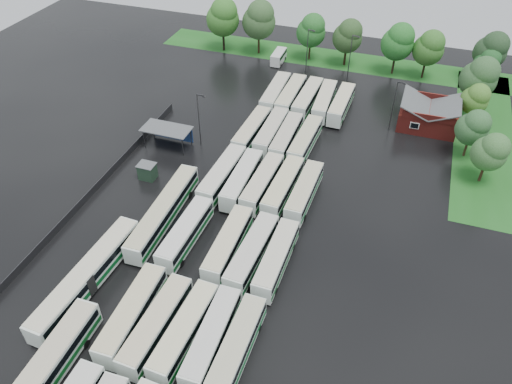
% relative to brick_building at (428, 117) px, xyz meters
% --- Properties ---
extents(ground, '(160.00, 160.00, 0.00)m').
position_rel_brick_building_xyz_m(ground, '(-24.00, -42.77, -1.87)').
color(ground, black).
rests_on(ground, ground).
extents(brick_building, '(10.07, 8.60, 5.39)m').
position_rel_brick_building_xyz_m(brick_building, '(0.00, 0.00, 0.00)').
color(brick_building, maroon).
rests_on(brick_building, ground).
extents(wash_shed, '(8.20, 4.20, 3.58)m').
position_rel_brick_building_xyz_m(wash_shed, '(-41.20, -20.74, 1.12)').
color(wash_shed, '#2D2D30').
rests_on(wash_shed, ground).
extents(utility_hut, '(2.70, 2.20, 2.62)m').
position_rel_brick_building_xyz_m(utility_hut, '(-40.20, -30.17, -0.55)').
color(utility_hut, '#193020').
rests_on(utility_hut, ground).
extents(grass_strip_north, '(80.00, 10.00, 0.01)m').
position_rel_brick_building_xyz_m(grass_strip_north, '(-22.00, 22.03, -1.86)').
color(grass_strip_north, '#195718').
rests_on(grass_strip_north, ground).
extents(grass_strip_east, '(10.00, 50.00, 0.01)m').
position_rel_brick_building_xyz_m(grass_strip_east, '(10.00, 0.03, -1.86)').
color(grass_strip_east, '#195718').
rests_on(grass_strip_east, ground).
extents(west_fence, '(0.10, 50.00, 1.20)m').
position_rel_brick_building_xyz_m(west_fence, '(-46.20, -34.77, -1.27)').
color(west_fence, '#2D2D30').
rests_on(west_fence, ground).
extents(bus_r1c0, '(3.11, 12.81, 3.54)m').
position_rel_brick_building_xyz_m(bus_r1c0, '(-28.40, -55.13, 0.08)').
color(bus_r1c0, silver).
rests_on(bus_r1c0, ground).
extents(bus_r1c1, '(3.11, 12.62, 3.49)m').
position_rel_brick_building_xyz_m(bus_r1c1, '(-25.09, -55.51, 0.05)').
color(bus_r1c1, silver).
rests_on(bus_r1c1, ground).
extents(bus_r1c2, '(3.13, 12.49, 3.45)m').
position_rel_brick_building_xyz_m(bus_r1c2, '(-21.81, -55.24, 0.03)').
color(bus_r1c2, silver).
rests_on(bus_r1c2, ground).
extents(bus_r1c3, '(2.88, 12.29, 3.40)m').
position_rel_brick_building_xyz_m(bus_r1c3, '(-18.69, -55.00, 0.01)').
color(bus_r1c3, silver).
rests_on(bus_r1c3, ground).
extents(bus_r1c4, '(2.69, 12.33, 3.43)m').
position_rel_brick_building_xyz_m(bus_r1c4, '(-15.69, -55.30, 0.02)').
color(bus_r1c4, silver).
rests_on(bus_r1c4, ground).
extents(bus_r2c0, '(2.86, 12.44, 3.45)m').
position_rel_brick_building_xyz_m(bus_r2c0, '(-28.30, -41.29, 0.03)').
color(bus_r2c0, silver).
rests_on(bus_r2c0, ground).
extents(bus_r2c2, '(2.79, 12.48, 3.47)m').
position_rel_brick_building_xyz_m(bus_r2c2, '(-22.18, -41.33, 0.04)').
color(bus_r2c2, silver).
rests_on(bus_r2c2, ground).
extents(bus_r2c3, '(3.30, 12.79, 3.53)m').
position_rel_brick_building_xyz_m(bus_r2c3, '(-18.73, -41.77, 0.07)').
color(bus_r2c3, silver).
rests_on(bus_r2c3, ground).
extents(bus_r2c4, '(2.67, 12.25, 3.41)m').
position_rel_brick_building_xyz_m(bus_r2c4, '(-15.50, -41.71, 0.01)').
color(bus_r2c4, silver).
rests_on(bus_r2c4, ground).
extents(bus_r3c0, '(3.18, 12.97, 3.59)m').
position_rel_brick_building_xyz_m(bus_r3c0, '(-28.41, -28.04, 0.11)').
color(bus_r3c0, silver).
rests_on(bus_r3c0, ground).
extents(bus_r3c1, '(2.79, 12.61, 3.50)m').
position_rel_brick_building_xyz_m(bus_r3c1, '(-25.20, -28.01, 0.06)').
color(bus_r3c1, silver).
rests_on(bus_r3c1, ground).
extents(bus_r3c2, '(3.08, 12.43, 3.43)m').
position_rel_brick_building_xyz_m(bus_r3c2, '(-22.04, -27.78, 0.02)').
color(bus_r3c2, silver).
rests_on(bus_r3c2, ground).
extents(bus_r3c3, '(3.16, 12.68, 3.50)m').
position_rel_brick_building_xyz_m(bus_r3c3, '(-18.83, -27.70, 0.06)').
color(bus_r3c3, silver).
rests_on(bus_r3c3, ground).
extents(bus_r3c4, '(2.87, 12.36, 3.43)m').
position_rel_brick_building_xyz_m(bus_r3c4, '(-15.55, -27.76, 0.02)').
color(bus_r3c4, silver).
rests_on(bus_r3c4, ground).
extents(bus_r4c0, '(3.05, 12.44, 3.44)m').
position_rel_brick_building_xyz_m(bus_r4c0, '(-28.35, -14.64, 0.03)').
color(bus_r4c0, silver).
rests_on(bus_r4c0, ground).
extents(bus_r4c1, '(2.68, 12.47, 3.47)m').
position_rel_brick_building_xyz_m(bus_r4c1, '(-25.06, -14.04, 0.04)').
color(bus_r4c1, silver).
rests_on(bus_r4c1, ground).
extents(bus_r4c2, '(2.64, 12.27, 3.41)m').
position_rel_brick_building_xyz_m(bus_r4c2, '(-22.15, -14.68, 0.01)').
color(bus_r4c2, silver).
rests_on(bus_r4c2, ground).
extents(bus_r4c3, '(3.07, 12.45, 3.44)m').
position_rel_brick_building_xyz_m(bus_r4c3, '(-18.86, -14.63, 0.03)').
color(bus_r4c3, silver).
rests_on(bus_r4c3, ground).
extents(bus_r5c0, '(3.02, 12.92, 3.58)m').
position_rel_brick_building_xyz_m(bus_r5c0, '(-28.40, -0.86, 0.10)').
color(bus_r5c0, silver).
rests_on(bus_r5c0, ground).
extents(bus_r5c1, '(2.81, 12.88, 3.58)m').
position_rel_brick_building_xyz_m(bus_r5c1, '(-25.35, -0.80, 0.10)').
color(bus_r5c1, silver).
rests_on(bus_r5c1, ground).
extents(bus_r5c2, '(3.06, 12.84, 3.55)m').
position_rel_brick_building_xyz_m(bus_r5c2, '(-22.07, -0.77, 0.09)').
color(bus_r5c2, silver).
rests_on(bus_r5c2, ground).
extents(bus_r5c3, '(3.13, 12.50, 3.45)m').
position_rel_brick_building_xyz_m(bus_r5c3, '(-18.85, -0.61, 0.03)').
color(bus_r5c3, silver).
rests_on(bus_r5c3, ground).
extents(bus_r5c4, '(2.88, 12.46, 3.45)m').
position_rel_brick_building_xyz_m(bus_r5c4, '(-15.61, -0.75, 0.03)').
color(bus_r5c4, silver).
rests_on(bus_r5c4, ground).
extents(artic_bus_west_a, '(2.98, 19.12, 3.54)m').
position_rel_brick_building_xyz_m(artic_bus_west_a, '(-33.11, -65.65, 0.10)').
color(artic_bus_west_a, silver).
rests_on(artic_bus_west_a, ground).
extents(artic_bus_west_b, '(3.07, 18.55, 3.43)m').
position_rel_brick_building_xyz_m(artic_bus_west_b, '(-33.07, -38.34, 0.04)').
color(artic_bus_west_b, silver).
rests_on(artic_bus_west_b, ground).
extents(artic_bus_west_c, '(3.68, 19.22, 3.55)m').
position_rel_brick_building_xyz_m(artic_bus_west_c, '(-36.29, -52.13, 0.10)').
color(artic_bus_west_c, silver).
rests_on(artic_bus_west_c, ground).
extents(minibus, '(2.27, 5.87, 2.55)m').
position_rel_brick_building_xyz_m(minibus, '(-33.03, 16.25, -0.45)').
color(minibus, silver).
rests_on(minibus, ground).
extents(tree_north_0, '(7.38, 7.38, 12.22)m').
position_rel_brick_building_xyz_m(tree_north_0, '(-46.74, 18.33, 6.00)').
color(tree_north_0, black).
rests_on(tree_north_0, ground).
extents(tree_north_1, '(7.40, 7.40, 12.26)m').
position_rel_brick_building_xyz_m(tree_north_1, '(-38.61, 19.46, 6.02)').
color(tree_north_1, '#322013').
rests_on(tree_north_1, ground).
extents(tree_north_2, '(6.34, 6.34, 10.51)m').
position_rel_brick_building_xyz_m(tree_north_2, '(-26.89, 20.10, 4.89)').
color(tree_north_2, '#342517').
rests_on(tree_north_2, ground).
extents(tree_north_3, '(6.30, 6.30, 10.44)m').
position_rel_brick_building_xyz_m(tree_north_3, '(-18.83, 19.80, 4.85)').
color(tree_north_3, black).
rests_on(tree_north_3, ground).
extents(tree_north_4, '(6.75, 6.75, 11.17)m').
position_rel_brick_building_xyz_m(tree_north_4, '(-8.37, 19.09, 5.32)').
color(tree_north_4, black).
rests_on(tree_north_4, ground).
extents(tree_north_5, '(6.31, 6.31, 10.44)m').
position_rel_brick_building_xyz_m(tree_north_5, '(-2.16, 19.19, 4.85)').
color(tree_north_5, black).
rests_on(tree_north_5, ground).
extents(tree_north_6, '(6.55, 6.55, 10.85)m').
position_rel_brick_building_xyz_m(tree_north_6, '(9.66, 21.41, 5.11)').
color(tree_north_6, '#3C2B1F').
rests_on(tree_north_6, ground).
extents(tree_east_0, '(5.34, 5.34, 8.84)m').
position_rel_brick_building_xyz_m(tree_east_0, '(9.35, -13.93, 3.82)').
color(tree_east_0, '#362115').
rests_on(tree_east_0, ground).
extents(tree_east_1, '(5.31, 5.31, 8.80)m').
position_rel_brick_building_xyz_m(tree_east_1, '(6.86, -7.61, 3.79)').
color(tree_east_1, '#3A2919').
rests_on(tree_east_1, ground).
extents(tree_east_2, '(4.95, 4.95, 8.19)m').
position_rel_brick_building_xyz_m(tree_east_2, '(7.18, 3.03, 3.40)').
color(tree_east_2, black).
rests_on(tree_east_2, ground).
extents(tree_east_3, '(6.70, 6.70, 11.10)m').
position_rel_brick_building_xyz_m(tree_east_3, '(7.43, 7.95, 5.28)').
color(tree_east_3, '#2D2116').
rests_on(tree_east_3, ground).
extents(tree_east_4, '(4.97, 4.97, 8.23)m').
position_rel_brick_building_xyz_m(tree_east_4, '(9.31, 19.24, 3.42)').
color(tree_east_4, black).
rests_on(tree_east_4, ground).
extents(lamp_post_ne, '(1.46, 0.28, 9.49)m').
position_rel_brick_building_xyz_m(lamp_post_ne, '(-6.09, -3.53, 3.65)').
color(lamp_post_ne, '#2D2D30').
rests_on(lamp_post_ne, ground).
extents(lamp_post_nw, '(1.50, 0.29, 9.76)m').
position_rel_brick_building_xyz_m(lamp_post_nw, '(-36.01, -18.91, 3.80)').
color(lamp_post_nw, '#2D2D30').
rests_on(lamp_post_nw, ground).
extents(lamp_post_back_w, '(1.47, 0.29, 9.57)m').
position_rel_brick_building_xyz_m(lamp_post_back_w, '(-25.90, 13.33, 3.69)').
color(lamp_post_back_w, '#2D2D30').
rests_on(lamp_post_back_w, ground).
extents(lamp_post_back_e, '(1.56, 0.30, 10.13)m').
position_rel_brick_building_xyz_m(lamp_post_back_e, '(-16.73, 11.93, 4.02)').
color(lamp_post_back_e, '#2D2D30').
rests_on(lamp_post_back_e, ground).
extents(puddle_2, '(7.11, 7.11, 0.01)m').
position_rel_brick_building_xyz_m(puddle_2, '(-32.35, -38.86, -1.86)').
color(puddle_2, black).
rests_on(puddle_2, ground).
extents(puddle_3, '(2.94, 2.94, 0.01)m').
position_rel_brick_building_xyz_m(puddle_3, '(-18.79, -43.86, -1.86)').
color(puddle_3, black).
rests_on(puddle_3, ground).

